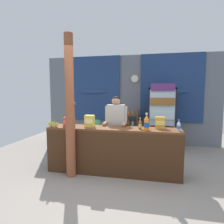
{
  "coord_description": "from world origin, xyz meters",
  "views": [
    {
      "loc": [
        0.68,
        -3.23,
        1.63
      ],
      "look_at": [
        -0.16,
        0.86,
        1.21
      ],
      "focal_mm": 30.18,
      "sensor_mm": 36.0,
      "label": 1
    }
  ],
  "objects_px": {
    "drink_fridge": "(162,114)",
    "snack_box_instant_noodle": "(90,121)",
    "soda_bottle_orange_soda": "(146,123)",
    "banana_bunch": "(53,124)",
    "timber_post": "(70,110)",
    "plastic_lawn_chair": "(91,133)",
    "soda_bottle_iced_tea": "(140,124)",
    "soda_bottle_water": "(179,126)",
    "stall_counter": "(112,147)",
    "snack_box_choco_powder": "(160,123)",
    "bottle_shelf_rack": "(131,127)",
    "snack_box_crackers": "(69,122)",
    "soda_bottle_lime_soda": "(87,120)",
    "shopkeeper": "(116,122)"
  },
  "relations": [
    {
      "from": "timber_post",
      "to": "bottle_shelf_rack",
      "type": "bearing_deg",
      "value": 69.44
    },
    {
      "from": "shopkeeper",
      "to": "timber_post",
      "type": "bearing_deg",
      "value": -135.1
    },
    {
      "from": "plastic_lawn_chair",
      "to": "soda_bottle_iced_tea",
      "type": "relative_size",
      "value": 3.89
    },
    {
      "from": "plastic_lawn_chair",
      "to": "banana_bunch",
      "type": "bearing_deg",
      "value": -100.25
    },
    {
      "from": "plastic_lawn_chair",
      "to": "snack_box_crackers",
      "type": "bearing_deg",
      "value": -90.5
    },
    {
      "from": "stall_counter",
      "to": "soda_bottle_iced_tea",
      "type": "relative_size",
      "value": 12.12
    },
    {
      "from": "plastic_lawn_chair",
      "to": "soda_bottle_water",
      "type": "height_order",
      "value": "soda_bottle_water"
    },
    {
      "from": "soda_bottle_water",
      "to": "soda_bottle_lime_soda",
      "type": "xyz_separation_m",
      "value": [
        -1.86,
        0.25,
        0.02
      ]
    },
    {
      "from": "timber_post",
      "to": "snack_box_instant_noodle",
      "type": "relative_size",
      "value": 11.19
    },
    {
      "from": "bottle_shelf_rack",
      "to": "timber_post",
      "type": "bearing_deg",
      "value": -110.56
    },
    {
      "from": "drink_fridge",
      "to": "snack_box_choco_powder",
      "type": "relative_size",
      "value": 8.17
    },
    {
      "from": "soda_bottle_iced_tea",
      "to": "snack_box_choco_powder",
      "type": "height_order",
      "value": "snack_box_choco_powder"
    },
    {
      "from": "plastic_lawn_chair",
      "to": "shopkeeper",
      "type": "relative_size",
      "value": 0.55
    },
    {
      "from": "snack_box_instant_noodle",
      "to": "snack_box_choco_powder",
      "type": "relative_size",
      "value": 1.06
    },
    {
      "from": "banana_bunch",
      "to": "stall_counter",
      "type": "bearing_deg",
      "value": 2.98
    },
    {
      "from": "timber_post",
      "to": "drink_fridge",
      "type": "bearing_deg",
      "value": 49.82
    },
    {
      "from": "soda_bottle_orange_soda",
      "to": "drink_fridge",
      "type": "bearing_deg",
      "value": 78.98
    },
    {
      "from": "bottle_shelf_rack",
      "to": "snack_box_crackers",
      "type": "distance_m",
      "value": 2.4
    },
    {
      "from": "soda_bottle_orange_soda",
      "to": "snack_box_instant_noodle",
      "type": "height_order",
      "value": "soda_bottle_orange_soda"
    },
    {
      "from": "plastic_lawn_chair",
      "to": "snack_box_choco_powder",
      "type": "distance_m",
      "value": 2.37
    },
    {
      "from": "bottle_shelf_rack",
      "to": "soda_bottle_iced_tea",
      "type": "xyz_separation_m",
      "value": [
        0.41,
        -2.14,
        0.44
      ]
    },
    {
      "from": "soda_bottle_iced_tea",
      "to": "soda_bottle_water",
      "type": "distance_m",
      "value": 0.71
    },
    {
      "from": "timber_post",
      "to": "soda_bottle_orange_soda",
      "type": "bearing_deg",
      "value": 8.35
    },
    {
      "from": "plastic_lawn_chair",
      "to": "soda_bottle_iced_tea",
      "type": "xyz_separation_m",
      "value": [
        1.48,
        -1.5,
        0.54
      ]
    },
    {
      "from": "soda_bottle_water",
      "to": "snack_box_instant_noodle",
      "type": "distance_m",
      "value": 1.75
    },
    {
      "from": "shopkeeper",
      "to": "soda_bottle_orange_soda",
      "type": "xyz_separation_m",
      "value": [
        0.68,
        -0.54,
        0.1
      ]
    },
    {
      "from": "plastic_lawn_chair",
      "to": "shopkeeper",
      "type": "height_order",
      "value": "shopkeeper"
    },
    {
      "from": "drink_fridge",
      "to": "snack_box_instant_noodle",
      "type": "height_order",
      "value": "drink_fridge"
    },
    {
      "from": "shopkeeper",
      "to": "snack_box_crackers",
      "type": "height_order",
      "value": "shopkeeper"
    },
    {
      "from": "banana_bunch",
      "to": "soda_bottle_iced_tea",
      "type": "bearing_deg",
      "value": 3.89
    },
    {
      "from": "soda_bottle_orange_soda",
      "to": "banana_bunch",
      "type": "bearing_deg",
      "value": -178.7
    },
    {
      "from": "stall_counter",
      "to": "soda_bottle_orange_soda",
      "type": "relative_size",
      "value": 8.21
    },
    {
      "from": "plastic_lawn_chair",
      "to": "snack_box_instant_noodle",
      "type": "distance_m",
      "value": 1.63
    },
    {
      "from": "snack_box_instant_noodle",
      "to": "banana_bunch",
      "type": "bearing_deg",
      "value": -168.08
    },
    {
      "from": "plastic_lawn_chair",
      "to": "snack_box_choco_powder",
      "type": "relative_size",
      "value": 3.71
    },
    {
      "from": "stall_counter",
      "to": "snack_box_instant_noodle",
      "type": "xyz_separation_m",
      "value": [
        -0.49,
        0.09,
        0.49
      ]
    },
    {
      "from": "soda_bottle_lime_soda",
      "to": "soda_bottle_orange_soda",
      "type": "bearing_deg",
      "value": -12.95
    },
    {
      "from": "soda_bottle_orange_soda",
      "to": "soda_bottle_iced_tea",
      "type": "bearing_deg",
      "value": 147.77
    },
    {
      "from": "bottle_shelf_rack",
      "to": "soda_bottle_orange_soda",
      "type": "xyz_separation_m",
      "value": [
        0.53,
        -2.22,
        0.49
      ]
    },
    {
      "from": "plastic_lawn_chair",
      "to": "soda_bottle_water",
      "type": "xyz_separation_m",
      "value": [
        2.19,
        -1.53,
        0.53
      ]
    },
    {
      "from": "drink_fridge",
      "to": "soda_bottle_water",
      "type": "bearing_deg",
      "value": -83.76
    },
    {
      "from": "soda_bottle_lime_soda",
      "to": "banana_bunch",
      "type": "bearing_deg",
      "value": -151.7
    },
    {
      "from": "timber_post",
      "to": "plastic_lawn_chair",
      "type": "relative_size",
      "value": 3.18
    },
    {
      "from": "timber_post",
      "to": "soda_bottle_water",
      "type": "height_order",
      "value": "timber_post"
    },
    {
      "from": "bottle_shelf_rack",
      "to": "soda_bottle_water",
      "type": "distance_m",
      "value": 2.48
    },
    {
      "from": "stall_counter",
      "to": "soda_bottle_iced_tea",
      "type": "distance_m",
      "value": 0.72
    },
    {
      "from": "bottle_shelf_rack",
      "to": "snack_box_choco_powder",
      "type": "relative_size",
      "value": 4.89
    },
    {
      "from": "stall_counter",
      "to": "snack_box_choco_powder",
      "type": "height_order",
      "value": "snack_box_choco_powder"
    },
    {
      "from": "timber_post",
      "to": "snack_box_instant_noodle",
      "type": "height_order",
      "value": "timber_post"
    },
    {
      "from": "soda_bottle_iced_tea",
      "to": "snack_box_crackers",
      "type": "distance_m",
      "value": 1.49
    }
  ]
}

